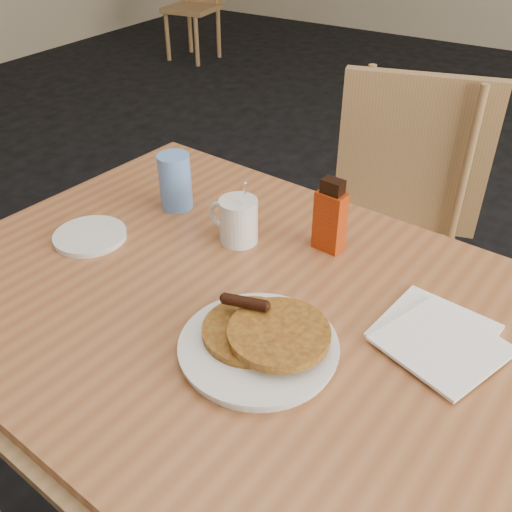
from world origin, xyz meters
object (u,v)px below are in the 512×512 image
(pancake_plate, at_px, (261,341))
(syrup_bottle, at_px, (330,218))
(coffee_mug, at_px, (237,220))
(blue_tumbler, at_px, (175,182))
(main_table, at_px, (262,325))
(chair_main_far, at_px, (393,214))

(pancake_plate, relative_size, syrup_bottle, 1.67)
(coffee_mug, distance_m, blue_tumbler, 0.20)
(coffee_mug, bearing_deg, main_table, -64.01)
(chair_main_far, bearing_deg, blue_tumbler, -137.64)
(syrup_bottle, bearing_deg, pancake_plate, -76.73)
(pancake_plate, bearing_deg, coffee_mug, 130.28)
(chair_main_far, distance_m, syrup_bottle, 0.57)
(pancake_plate, xyz_separation_m, syrup_bottle, (-0.04, 0.33, 0.05))
(main_table, height_order, pancake_plate, pancake_plate)
(syrup_bottle, height_order, blue_tumbler, syrup_bottle)
(chair_main_far, xyz_separation_m, syrup_bottle, (0.03, -0.51, 0.26))
(chair_main_far, relative_size, coffee_mug, 6.28)
(main_table, distance_m, blue_tumbler, 0.43)
(syrup_bottle, distance_m, blue_tumbler, 0.37)
(chair_main_far, height_order, pancake_plate, chair_main_far)
(syrup_bottle, bearing_deg, main_table, -86.91)
(main_table, distance_m, chair_main_far, 0.77)
(pancake_plate, height_order, syrup_bottle, syrup_bottle)
(coffee_mug, bearing_deg, chair_main_far, 57.50)
(blue_tumbler, bearing_deg, pancake_plate, -35.74)
(syrup_bottle, bearing_deg, chair_main_far, 99.23)
(pancake_plate, relative_size, blue_tumbler, 2.04)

